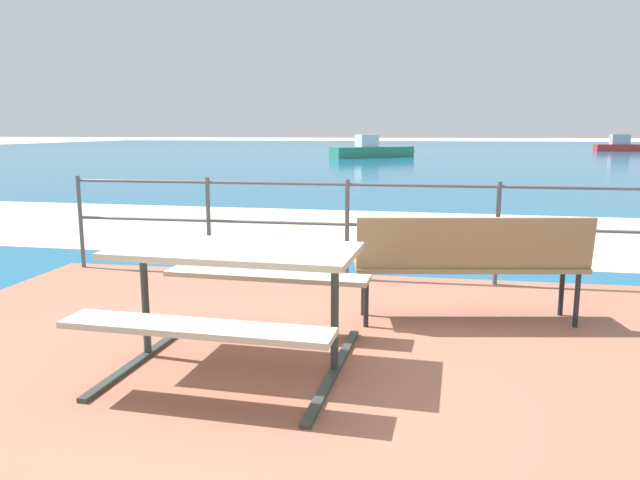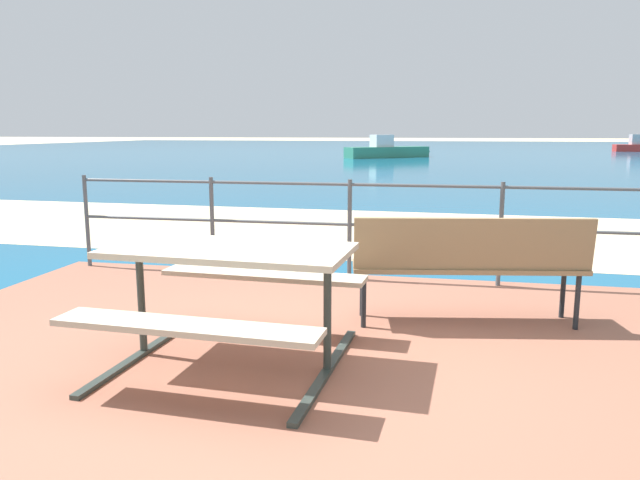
{
  "view_description": "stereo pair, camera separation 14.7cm",
  "coord_description": "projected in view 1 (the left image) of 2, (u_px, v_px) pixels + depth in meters",
  "views": [
    {
      "loc": [
        0.78,
        -3.61,
        1.56
      ],
      "look_at": [
        -0.12,
        1.51,
        0.62
      ],
      "focal_mm": 34.08,
      "sensor_mm": 36.0,
      "label": 1
    },
    {
      "loc": [
        0.92,
        -3.58,
        1.56
      ],
      "look_at": [
        -0.12,
        1.51,
        0.62
      ],
      "focal_mm": 34.08,
      "sensor_mm": 36.0,
      "label": 2
    }
  ],
  "objects": [
    {
      "name": "ground_plane",
      "position": [
        298.0,
        376.0,
        3.91
      ],
      "size": [
        240.0,
        240.0,
        0.0
      ],
      "primitive_type": "plane",
      "color": "beige"
    },
    {
      "name": "boat_mid",
      "position": [
        373.0,
        150.0,
        34.6
      ],
      "size": [
        4.87,
        4.13,
        1.29
      ],
      "rotation": [
        0.0,
        0.0,
        0.67
      ],
      "color": "#338466",
      "rests_on": "sea_water"
    },
    {
      "name": "beach_strip",
      "position": [
        374.0,
        231.0,
        9.5
      ],
      "size": [
        54.11,
        6.16,
        0.01
      ],
      "primitive_type": "cube",
      "rotation": [
        0.0,
        0.0,
        -0.03
      ],
      "color": "beige",
      "rests_on": "ground"
    },
    {
      "name": "boat_far",
      "position": [
        624.0,
        146.0,
        44.86
      ],
      "size": [
        4.55,
        1.24,
        1.24
      ],
      "rotation": [
        0.0,
        0.0,
        0.06
      ],
      "color": "red",
      "rests_on": "sea_water"
    },
    {
      "name": "picnic_table",
      "position": [
        236.0,
        277.0,
        3.85
      ],
      "size": [
        1.6,
        1.58,
        0.77
      ],
      "rotation": [
        0.0,
        0.0,
        -0.05
      ],
      "color": "#BCAD93",
      "rests_on": "patio_paving"
    },
    {
      "name": "railing_fence",
      "position": [
        347.0,
        216.0,
        6.14
      ],
      "size": [
        5.94,
        0.04,
        1.02
      ],
      "color": "#4C5156",
      "rests_on": "patio_paving"
    },
    {
      "name": "sea_water",
      "position": [
        416.0,
        152.0,
        42.67
      ],
      "size": [
        90.0,
        90.0,
        0.01
      ],
      "primitive_type": "cube",
      "color": "#145B84",
      "rests_on": "ground"
    },
    {
      "name": "patio_paving",
      "position": [
        298.0,
        372.0,
        3.9
      ],
      "size": [
        6.4,
        5.2,
        0.06
      ],
      "primitive_type": "cube",
      "color": "#935B47",
      "rests_on": "ground"
    },
    {
      "name": "park_bench",
      "position": [
        471.0,
        258.0,
        4.68
      ],
      "size": [
        1.83,
        0.71,
        0.86
      ],
      "rotation": [
        0.0,
        0.0,
        3.31
      ],
      "color": "#8C704C",
      "rests_on": "patio_paving"
    }
  ]
}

